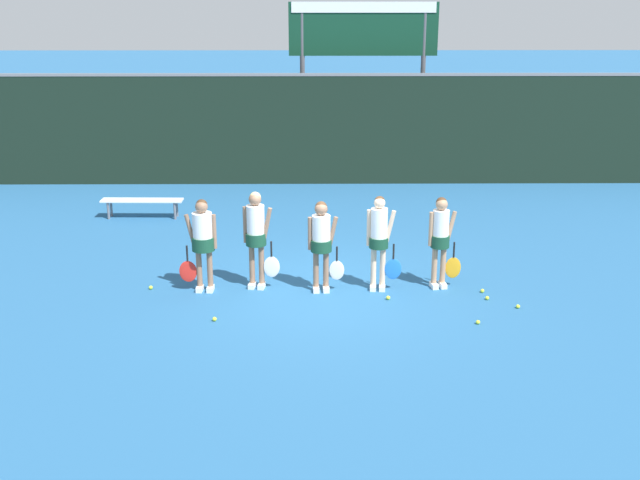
{
  "coord_description": "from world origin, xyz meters",
  "views": [
    {
      "loc": [
        -0.14,
        -12.71,
        4.99
      ],
      "look_at": [
        -0.02,
        0.0,
        0.93
      ],
      "focal_mm": 42.0,
      "sensor_mm": 36.0,
      "label": 1
    }
  ],
  "objects_px": {
    "tennis_ball_2": "(388,298)",
    "player_0": "(203,237)",
    "bench_courtside": "(142,202)",
    "scoreboard": "(363,41)",
    "player_1": "(256,232)",
    "tennis_ball_4": "(151,288)",
    "tennis_ball_6": "(478,322)",
    "tennis_ball_3": "(215,319)",
    "tennis_ball_5": "(518,306)",
    "player_2": "(321,238)",
    "player_3": "(379,236)",
    "tennis_ball_1": "(487,298)",
    "player_4": "(441,235)",
    "tennis_ball_0": "(482,291)"
  },
  "relations": [
    {
      "from": "player_4",
      "to": "player_2",
      "type": "bearing_deg",
      "value": 175.56
    },
    {
      "from": "tennis_ball_2",
      "to": "player_0",
      "type": "bearing_deg",
      "value": 171.77
    },
    {
      "from": "player_2",
      "to": "tennis_ball_1",
      "type": "xyz_separation_m",
      "value": [
        2.91,
        -0.46,
        -0.96
      ]
    },
    {
      "from": "player_3",
      "to": "tennis_ball_2",
      "type": "distance_m",
      "value": 1.11
    },
    {
      "from": "player_4",
      "to": "tennis_ball_4",
      "type": "height_order",
      "value": "player_4"
    },
    {
      "from": "scoreboard",
      "to": "tennis_ball_5",
      "type": "distance_m",
      "value": 11.14
    },
    {
      "from": "tennis_ball_0",
      "to": "player_3",
      "type": "bearing_deg",
      "value": 174.23
    },
    {
      "from": "bench_courtside",
      "to": "player_4",
      "type": "bearing_deg",
      "value": -34.75
    },
    {
      "from": "player_1",
      "to": "tennis_ball_1",
      "type": "distance_m",
      "value": 4.25
    },
    {
      "from": "player_3",
      "to": "tennis_ball_1",
      "type": "relative_size",
      "value": 25.41
    },
    {
      "from": "tennis_ball_3",
      "to": "scoreboard",
      "type": "bearing_deg",
      "value": 74.06
    },
    {
      "from": "tennis_ball_2",
      "to": "tennis_ball_4",
      "type": "relative_size",
      "value": 1.03
    },
    {
      "from": "scoreboard",
      "to": "tennis_ball_6",
      "type": "height_order",
      "value": "scoreboard"
    },
    {
      "from": "player_1",
      "to": "tennis_ball_3",
      "type": "relative_size",
      "value": 25.3
    },
    {
      "from": "player_3",
      "to": "player_2",
      "type": "bearing_deg",
      "value": -171.39
    },
    {
      "from": "scoreboard",
      "to": "tennis_ball_6",
      "type": "relative_size",
      "value": 72.7
    },
    {
      "from": "bench_courtside",
      "to": "scoreboard",
      "type": "bearing_deg",
      "value": 40.61
    },
    {
      "from": "player_4",
      "to": "player_0",
      "type": "bearing_deg",
      "value": 172.91
    },
    {
      "from": "player_0",
      "to": "player_1",
      "type": "height_order",
      "value": "player_1"
    },
    {
      "from": "player_3",
      "to": "tennis_ball_5",
      "type": "bearing_deg",
      "value": -16.58
    },
    {
      "from": "player_0",
      "to": "tennis_ball_6",
      "type": "distance_m",
      "value": 4.98
    },
    {
      "from": "player_0",
      "to": "player_2",
      "type": "relative_size",
      "value": 1.02
    },
    {
      "from": "tennis_ball_2",
      "to": "tennis_ball_6",
      "type": "bearing_deg",
      "value": -37.92
    },
    {
      "from": "tennis_ball_1",
      "to": "bench_courtside",
      "type": "bearing_deg",
      "value": 143.54
    },
    {
      "from": "player_3",
      "to": "tennis_ball_2",
      "type": "xyz_separation_m",
      "value": [
        0.14,
        -0.51,
        -0.98
      ]
    },
    {
      "from": "bench_courtside",
      "to": "player_2",
      "type": "xyz_separation_m",
      "value": [
        4.26,
        -4.83,
        0.6
      ]
    },
    {
      "from": "tennis_ball_2",
      "to": "player_4",
      "type": "bearing_deg",
      "value": 31.98
    },
    {
      "from": "tennis_ball_2",
      "to": "tennis_ball_5",
      "type": "xyz_separation_m",
      "value": [
        2.18,
        -0.41,
        -0.0
      ]
    },
    {
      "from": "tennis_ball_1",
      "to": "tennis_ball_0",
      "type": "bearing_deg",
      "value": 91.64
    },
    {
      "from": "tennis_ball_2",
      "to": "bench_courtside",
      "type": "bearing_deg",
      "value": 135.84
    },
    {
      "from": "tennis_ball_4",
      "to": "tennis_ball_6",
      "type": "xyz_separation_m",
      "value": [
        5.63,
        -1.59,
        -0.0
      ]
    },
    {
      "from": "tennis_ball_5",
      "to": "tennis_ball_3",
      "type": "bearing_deg",
      "value": -174.57
    },
    {
      "from": "tennis_ball_2",
      "to": "player_1",
      "type": "bearing_deg",
      "value": 165.1
    },
    {
      "from": "player_2",
      "to": "tennis_ball_5",
      "type": "height_order",
      "value": "player_2"
    },
    {
      "from": "player_4",
      "to": "tennis_ball_2",
      "type": "xyz_separation_m",
      "value": [
        -0.98,
        -0.61,
        -0.96
      ]
    },
    {
      "from": "player_2",
      "to": "tennis_ball_2",
      "type": "bearing_deg",
      "value": -24.2
    },
    {
      "from": "player_0",
      "to": "player_3",
      "type": "height_order",
      "value": "player_3"
    },
    {
      "from": "bench_courtside",
      "to": "tennis_ball_6",
      "type": "xyz_separation_m",
      "value": [
        6.79,
        -6.33,
        -0.36
      ]
    },
    {
      "from": "player_4",
      "to": "tennis_ball_5",
      "type": "distance_m",
      "value": 1.85
    },
    {
      "from": "player_3",
      "to": "tennis_ball_1",
      "type": "distance_m",
      "value": 2.18
    },
    {
      "from": "tennis_ball_4",
      "to": "tennis_ball_6",
      "type": "bearing_deg",
      "value": -15.78
    },
    {
      "from": "player_2",
      "to": "tennis_ball_3",
      "type": "height_order",
      "value": "player_2"
    },
    {
      "from": "player_2",
      "to": "tennis_ball_6",
      "type": "height_order",
      "value": "player_2"
    },
    {
      "from": "tennis_ball_5",
      "to": "player_2",
      "type": "bearing_deg",
      "value": 165.73
    },
    {
      "from": "tennis_ball_4",
      "to": "bench_courtside",
      "type": "bearing_deg",
      "value": 103.74
    },
    {
      "from": "bench_courtside",
      "to": "tennis_ball_5",
      "type": "height_order",
      "value": "bench_courtside"
    },
    {
      "from": "tennis_ball_3",
      "to": "player_1",
      "type": "bearing_deg",
      "value": 68.41
    },
    {
      "from": "tennis_ball_0",
      "to": "tennis_ball_6",
      "type": "height_order",
      "value": "same"
    },
    {
      "from": "player_1",
      "to": "tennis_ball_4",
      "type": "relative_size",
      "value": 25.71
    },
    {
      "from": "tennis_ball_2",
      "to": "tennis_ball_3",
      "type": "xyz_separation_m",
      "value": [
        -2.93,
        -0.9,
        -0.0
      ]
    }
  ]
}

